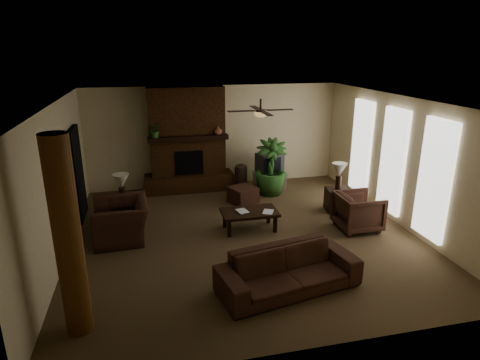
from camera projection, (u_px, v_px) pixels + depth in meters
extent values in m
plane|color=brown|center=(244.00, 235.00, 8.60)|extent=(7.00, 7.00, 0.00)
plane|color=silver|center=(245.00, 101.00, 7.73)|extent=(7.00, 7.00, 0.00)
plane|color=beige|center=(215.00, 136.00, 11.41)|extent=(7.00, 0.00, 7.00)
plane|color=beige|center=(313.00, 254.00, 4.93)|extent=(7.00, 0.00, 7.00)
plane|color=beige|center=(58.00, 184.00, 7.42)|extent=(0.00, 7.00, 7.00)
plane|color=beige|center=(400.00, 161.00, 8.92)|extent=(0.00, 7.00, 7.00)
cube|color=#502E15|center=(187.00, 140.00, 11.01)|extent=(2.00, 0.50, 2.80)
cube|color=#502E15|center=(189.00, 182.00, 11.28)|extent=(2.40, 0.70, 0.45)
cube|color=black|center=(189.00, 163.00, 10.95)|extent=(0.75, 0.04, 0.65)
cube|color=black|center=(188.00, 138.00, 10.72)|extent=(2.10, 0.28, 0.12)
cube|color=white|center=(361.00, 147.00, 10.40)|extent=(0.08, 0.85, 2.35)
cube|color=white|center=(392.00, 161.00, 9.11)|extent=(0.08, 0.85, 2.35)
cube|color=white|center=(434.00, 180.00, 7.81)|extent=(0.08, 0.85, 2.35)
cylinder|color=brown|center=(68.00, 239.00, 5.31)|extent=(0.36, 0.36, 2.80)
cube|color=black|center=(78.00, 174.00, 9.21)|extent=(0.10, 1.00, 2.10)
cylinder|color=#301E15|center=(261.00, 105.00, 8.13)|extent=(0.04, 0.04, 0.24)
cylinder|color=#301E15|center=(261.00, 111.00, 8.17)|extent=(0.20, 0.20, 0.06)
ellipsoid|color=#F2BF72|center=(261.00, 114.00, 8.19)|extent=(0.26, 0.26, 0.14)
cube|color=black|center=(280.00, 110.00, 8.25)|extent=(0.55, 0.12, 0.01)
cube|color=black|center=(241.00, 111.00, 8.08)|extent=(0.55, 0.12, 0.01)
cube|color=black|center=(255.00, 108.00, 8.54)|extent=(0.12, 0.55, 0.01)
cube|color=black|center=(266.00, 113.00, 7.80)|extent=(0.12, 0.55, 0.01)
imported|color=#3F261B|center=(289.00, 264.00, 6.58)|extent=(2.40, 1.11, 0.90)
imported|color=#3F261B|center=(121.00, 214.00, 8.31)|extent=(0.88, 1.29, 1.08)
imported|color=#3F261B|center=(358.00, 210.00, 8.77)|extent=(0.81, 0.87, 0.89)
cube|color=black|center=(250.00, 212.00, 8.76)|extent=(1.20, 0.70, 0.06)
cube|color=black|center=(229.00, 229.00, 8.48)|extent=(0.07, 0.07, 0.37)
cube|color=black|center=(275.00, 224.00, 8.70)|extent=(0.07, 0.07, 0.37)
cube|color=black|center=(225.00, 219.00, 8.95)|extent=(0.07, 0.07, 0.37)
cube|color=black|center=(268.00, 215.00, 9.16)|extent=(0.07, 0.07, 0.37)
cube|color=#3F261B|center=(243.00, 195.00, 10.38)|extent=(0.79, 0.79, 0.40)
cube|color=#BDBDBF|center=(269.00, 180.00, 11.35)|extent=(0.86, 0.52, 0.50)
cube|color=#39393C|center=(269.00, 163.00, 11.17)|extent=(0.75, 0.65, 0.52)
cube|color=black|center=(272.00, 165.00, 10.93)|extent=(0.51, 0.16, 0.40)
cylinder|color=#34271D|center=(241.00, 178.00, 11.19)|extent=(0.34, 0.34, 0.70)
sphere|color=#34271D|center=(241.00, 170.00, 11.11)|extent=(0.34, 0.34, 0.34)
imported|color=#2E5C24|center=(270.00, 179.00, 10.91)|extent=(1.06, 1.60, 0.84)
cube|color=black|center=(125.00, 215.00, 8.96)|extent=(0.51, 0.51, 0.55)
cylinder|color=#301E15|center=(123.00, 195.00, 8.83)|extent=(0.16, 0.16, 0.35)
cone|color=beige|center=(121.00, 181.00, 8.73)|extent=(0.41, 0.41, 0.30)
cube|color=black|center=(337.00, 200.00, 9.84)|extent=(0.58, 0.58, 0.55)
cylinder|color=#301E15|center=(338.00, 183.00, 9.65)|extent=(0.17, 0.17, 0.35)
cone|color=beige|center=(339.00, 169.00, 9.55)|extent=(0.43, 0.43, 0.30)
imported|color=#2E5C24|center=(155.00, 131.00, 10.42)|extent=(0.49, 0.52, 0.33)
imported|color=brown|center=(218.00, 131.00, 10.81)|extent=(0.25, 0.26, 0.22)
imported|color=#999999|center=(238.00, 206.00, 8.62)|extent=(0.22, 0.07, 0.29)
imported|color=#999999|center=(263.00, 206.00, 8.65)|extent=(0.20, 0.11, 0.29)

